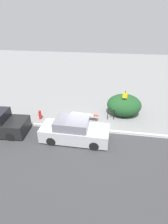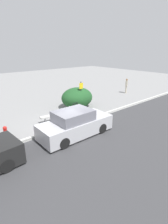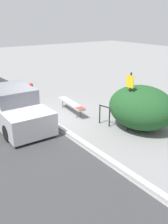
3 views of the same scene
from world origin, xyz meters
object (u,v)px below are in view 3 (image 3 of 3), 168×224
at_px(bike_rack, 105,113).
at_px(parked_car_near, 14,108).
at_px(sign_post, 129,97).
at_px(bench, 71,104).
at_px(fire_hydrant, 31,89).

xyz_separation_m(bike_rack, parked_car_near, (-2.29, -2.97, 0.19)).
height_order(sign_post, parked_car_near, sign_post).
relative_size(bench, fire_hydrant, 2.82).
xyz_separation_m(bike_rack, fire_hydrant, (-5.51, -0.79, -0.09)).
relative_size(bench, sign_post, 0.94).
xyz_separation_m(sign_post, parked_car_near, (-3.22, -3.38, -0.70)).
bearing_deg(fire_hydrant, sign_post, 10.59).
bearing_deg(fire_hydrant, bench, 7.39).
bearing_deg(bench, bike_rack, 15.17).
bearing_deg(bike_rack, bench, -170.46).
xyz_separation_m(bench, parked_car_near, (-0.27, -2.63, 0.25)).
xyz_separation_m(bench, bike_rack, (2.02, 0.34, 0.07)).
xyz_separation_m(fire_hydrant, parked_car_near, (3.22, -2.18, 0.28)).
bearing_deg(sign_post, fire_hydrant, -169.41).
relative_size(sign_post, parked_car_near, 0.53).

